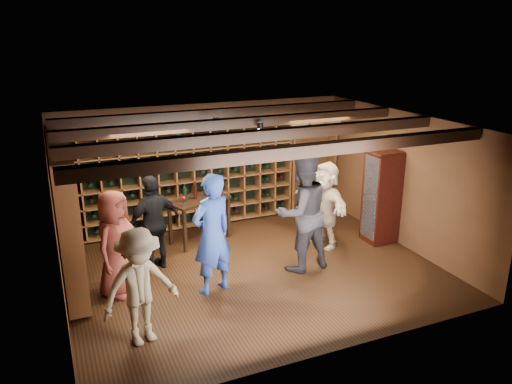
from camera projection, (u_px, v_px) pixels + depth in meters
name	position (u px, v px, depth m)	size (l,w,h in m)	color
ground	(253.00, 269.00, 8.50)	(6.00, 6.00, 0.00)	black
room_shell	(252.00, 129.00, 7.79)	(6.00, 6.00, 6.00)	brown
wine_rack_back	(184.00, 173.00, 9.98)	(4.65, 0.30, 2.20)	brown
wine_rack_left	(66.00, 214.00, 7.80)	(0.30, 2.65, 2.20)	brown
crate_shelf	(313.00, 141.00, 10.94)	(1.20, 0.32, 2.07)	brown
display_cabinet	(381.00, 198.00, 9.42)	(0.55, 0.50, 1.75)	black
man_blue_shirt	(212.00, 234.00, 7.52)	(0.70, 0.46, 1.91)	navy
man_grey_suit	(302.00, 212.00, 8.26)	(0.98, 0.77, 2.03)	black
guest_red_floral	(115.00, 244.00, 7.48)	(0.81, 0.53, 1.67)	maroon
guest_woman_black	(154.00, 223.00, 8.29)	(0.97, 0.40, 1.65)	black
guest_khaki	(140.00, 287.00, 6.31)	(1.02, 0.59, 1.58)	#85765C
guest_beige	(325.00, 204.00, 9.24)	(1.50, 0.48, 1.62)	#C0A98D
tasting_table	(199.00, 204.00, 9.43)	(1.26, 0.93, 1.13)	black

